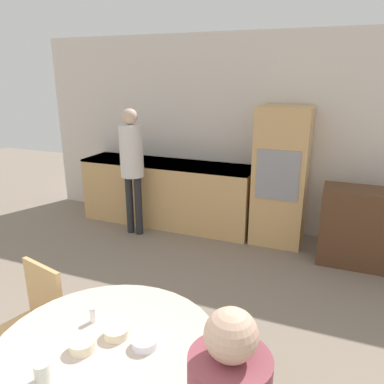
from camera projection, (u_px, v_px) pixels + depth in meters
wall_back at (247, 135)px, 5.02m from camera, size 6.22×0.05×2.60m
kitchen_counter at (167, 192)px, 5.33m from camera, size 2.45×0.60×0.91m
oven_unit at (281, 176)px, 4.66m from camera, size 0.63×0.59×1.72m
sideboard at (377, 230)px, 4.12m from camera, size 1.19×0.45×0.89m
dining_table at (110, 382)px, 1.94m from camera, size 1.15×1.15×0.78m
chair_far_left at (34, 322)px, 2.49m from camera, size 0.49×0.49×0.89m
person_standing at (132, 158)px, 4.82m from camera, size 0.30×0.30×1.67m
cup at (42, 372)px, 1.65m from camera, size 0.07×0.07×0.09m
bowl_near at (116, 332)px, 1.94m from camera, size 0.13×0.13×0.05m
bowl_centre at (82, 346)px, 1.84m from camera, size 0.13×0.13×0.05m
bowl_far at (145, 343)px, 1.86m from camera, size 0.13×0.13×0.04m
salt_shaker at (93, 315)px, 2.05m from camera, size 0.03×0.03×0.09m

